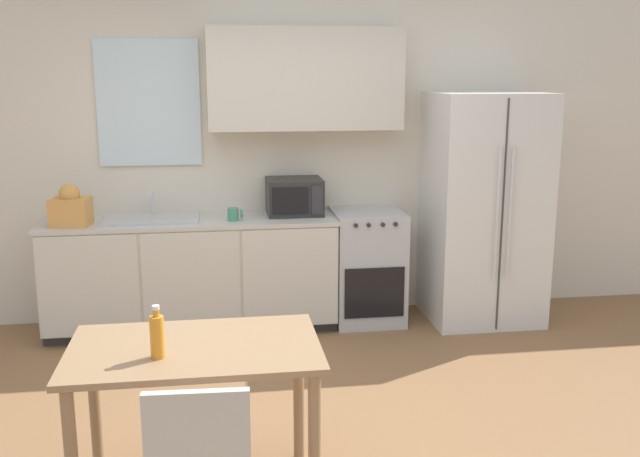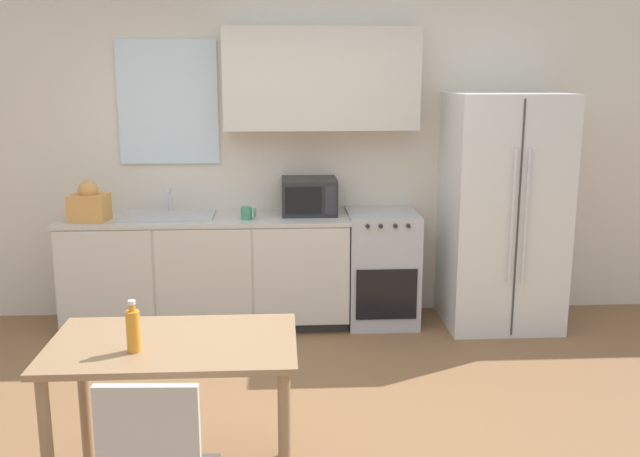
{
  "view_description": "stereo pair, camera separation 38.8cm",
  "coord_description": "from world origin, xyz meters",
  "px_view_note": "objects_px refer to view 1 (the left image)",
  "views": [
    {
      "loc": [
        -0.29,
        -3.72,
        1.99
      ],
      "look_at": [
        0.34,
        0.51,
        1.05
      ],
      "focal_mm": 40.0,
      "sensor_mm": 36.0,
      "label": 1
    },
    {
      "loc": [
        0.1,
        -3.76,
        1.99
      ],
      "look_at": [
        0.34,
        0.51,
        1.05
      ],
      "focal_mm": 40.0,
      "sensor_mm": 36.0,
      "label": 2
    }
  ],
  "objects_px": {
    "microwave": "(294,196)",
    "drink_bottle": "(157,336)",
    "oven_range": "(367,266)",
    "dining_table": "(195,371)",
    "coffee_mug": "(234,214)",
    "refrigerator": "(484,208)"
  },
  "relations": [
    {
      "from": "oven_range",
      "to": "dining_table",
      "type": "height_order",
      "value": "oven_range"
    },
    {
      "from": "refrigerator",
      "to": "drink_bottle",
      "type": "height_order",
      "value": "refrigerator"
    },
    {
      "from": "microwave",
      "to": "coffee_mug",
      "type": "bearing_deg",
      "value": -157.63
    },
    {
      "from": "oven_range",
      "to": "microwave",
      "type": "xyz_separation_m",
      "value": [
        -0.58,
        0.07,
        0.58
      ]
    },
    {
      "from": "microwave",
      "to": "dining_table",
      "type": "distance_m",
      "value": 2.58
    },
    {
      "from": "drink_bottle",
      "to": "microwave",
      "type": "bearing_deg",
      "value": 70.87
    },
    {
      "from": "coffee_mug",
      "to": "oven_range",
      "type": "bearing_deg",
      "value": 6.71
    },
    {
      "from": "coffee_mug",
      "to": "dining_table",
      "type": "xyz_separation_m",
      "value": [
        -0.25,
        -2.24,
        -0.28
      ]
    },
    {
      "from": "coffee_mug",
      "to": "drink_bottle",
      "type": "height_order",
      "value": "drink_bottle"
    },
    {
      "from": "oven_range",
      "to": "microwave",
      "type": "relative_size",
      "value": 2.09
    },
    {
      "from": "oven_range",
      "to": "dining_table",
      "type": "distance_m",
      "value": 2.71
    },
    {
      "from": "oven_range",
      "to": "drink_bottle",
      "type": "distance_m",
      "value": 2.91
    },
    {
      "from": "oven_range",
      "to": "refrigerator",
      "type": "height_order",
      "value": "refrigerator"
    },
    {
      "from": "microwave",
      "to": "drink_bottle",
      "type": "relative_size",
      "value": 1.82
    },
    {
      "from": "microwave",
      "to": "drink_bottle",
      "type": "bearing_deg",
      "value": -109.13
    },
    {
      "from": "microwave",
      "to": "dining_table",
      "type": "relative_size",
      "value": 0.38
    },
    {
      "from": "refrigerator",
      "to": "dining_table",
      "type": "distance_m",
      "value": 3.22
    },
    {
      "from": "coffee_mug",
      "to": "drink_bottle",
      "type": "xyz_separation_m",
      "value": [
        -0.4,
        -2.36,
        -0.06
      ]
    },
    {
      "from": "oven_range",
      "to": "drink_bottle",
      "type": "relative_size",
      "value": 3.82
    },
    {
      "from": "coffee_mug",
      "to": "microwave",
      "type": "bearing_deg",
      "value": 22.37
    },
    {
      "from": "microwave",
      "to": "dining_table",
      "type": "bearing_deg",
      "value": -106.74
    },
    {
      "from": "coffee_mug",
      "to": "drink_bottle",
      "type": "relative_size",
      "value": 0.49
    }
  ]
}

